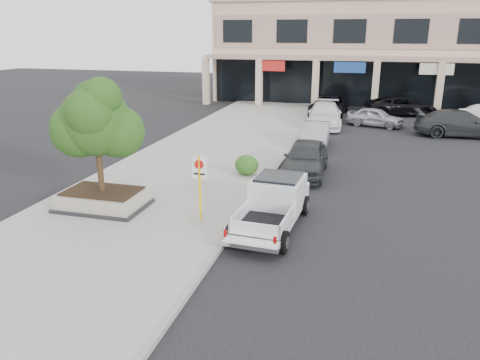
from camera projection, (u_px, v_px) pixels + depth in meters
name	position (u px, v px, depth m)	size (l,w,h in m)	color
ground	(278.00, 234.00, 15.65)	(120.00, 120.00, 0.00)	black
sidewalk	(190.00, 171.00, 22.52)	(8.00, 52.00, 0.15)	gray
curb	(270.00, 177.00, 21.53)	(0.20, 52.00, 0.15)	gray
strip_mall	(434.00, 51.00, 43.35)	(40.55, 12.43, 9.50)	tan
planter	(103.00, 199.00, 17.55)	(3.20, 2.20, 0.68)	black
planter_tree	(101.00, 121.00, 16.76)	(2.90, 2.55, 4.00)	#322313
no_parking_sign	(200.00, 179.00, 16.07)	(0.55, 0.09, 2.30)	yellow
hedge	(247.00, 165.00, 21.49)	(1.10, 0.99, 0.94)	#124113
pickup_truck	(271.00, 206.00, 15.90)	(1.91, 5.16, 1.63)	white
curb_car_a	(306.00, 158.00, 21.95)	(1.90, 4.72, 1.61)	#2B2E30
curb_car_b	(315.00, 135.00, 27.36)	(1.49, 4.28, 1.41)	#96989E
curb_car_c	(325.00, 115.00, 33.09)	(2.31, 5.69, 1.65)	white
curb_car_d	(329.00, 106.00, 37.41)	(2.63, 5.69, 1.58)	black
lot_car_a	(375.00, 117.00, 33.20)	(1.58, 3.92, 1.33)	#ADAFB5
lot_car_c	(462.00, 124.00, 29.97)	(2.34, 5.76, 1.67)	#2D3032
lot_car_d	(401.00, 106.00, 37.54)	(2.52, 5.47, 1.52)	black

